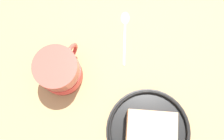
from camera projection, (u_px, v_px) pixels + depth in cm
name	position (u px, v px, depth cm)	size (l,w,h in cm)	color
ground_plane	(132.00, 81.00, 56.88)	(147.66, 147.66, 2.76)	tan
small_plate	(149.00, 131.00, 52.44)	(17.43, 17.43, 1.35)	black
cake_slice	(150.00, 132.00, 49.80)	(11.09, 11.79, 5.10)	brown
tea_mug	(60.00, 72.00, 51.55)	(9.09, 9.56, 9.29)	#BF4C3F
teaspoon	(125.00, 26.00, 57.98)	(12.34, 5.73, 0.80)	silver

